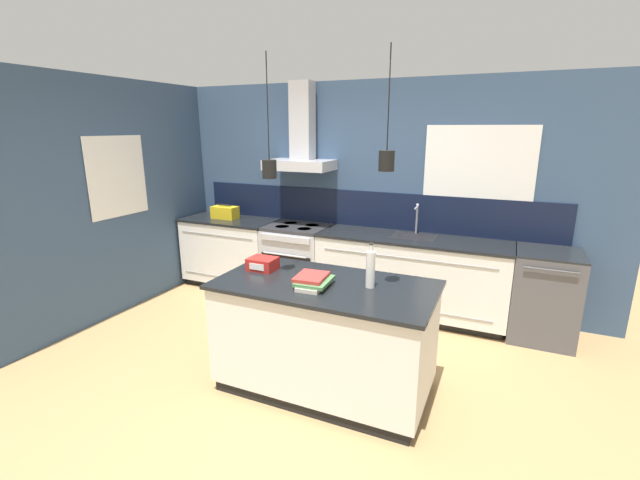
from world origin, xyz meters
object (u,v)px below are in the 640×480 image
(bottle_on_island, at_px, (370,269))
(red_supply_box, at_px, (263,264))
(oven_range, at_px, (298,261))
(yellow_toolbox, at_px, (225,212))
(dishwasher, at_px, (544,295))
(book_stack, at_px, (313,281))

(bottle_on_island, relative_size, red_supply_box, 1.50)
(oven_range, height_order, bottle_on_island, bottle_on_island)
(oven_range, height_order, yellow_toolbox, yellow_toolbox)
(red_supply_box, relative_size, yellow_toolbox, 0.68)
(red_supply_box, bearing_deg, dishwasher, 35.43)
(dishwasher, distance_m, book_stack, 2.52)
(book_stack, distance_m, red_supply_box, 0.58)
(red_supply_box, bearing_deg, bottle_on_island, -1.47)
(oven_range, bearing_deg, bottle_on_island, -48.39)
(dishwasher, bearing_deg, oven_range, -179.91)
(bottle_on_island, distance_m, yellow_toolbox, 3.00)
(yellow_toolbox, bearing_deg, dishwasher, -0.00)
(dishwasher, height_order, bottle_on_island, bottle_on_island)
(bottle_on_island, bearing_deg, red_supply_box, 178.53)
(red_supply_box, bearing_deg, oven_range, 107.10)
(bottle_on_island, bearing_deg, book_stack, -159.02)
(book_stack, relative_size, red_supply_box, 1.47)
(bottle_on_island, height_order, yellow_toolbox, bottle_on_island)
(oven_range, bearing_deg, book_stack, -59.57)
(book_stack, bearing_deg, bottle_on_island, 20.98)
(oven_range, height_order, dishwasher, same)
(dishwasher, relative_size, book_stack, 2.69)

